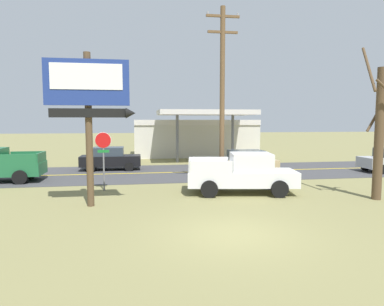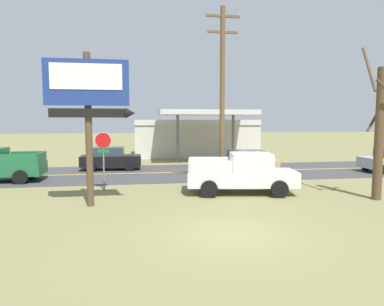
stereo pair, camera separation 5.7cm
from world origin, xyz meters
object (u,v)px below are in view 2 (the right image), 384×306
object	(u,v)px
gas_station	(195,136)
pickup_white_parked_on_lawn	(243,174)
car_black_mid_lane	(111,158)
bare_tree	(379,130)
utility_pole	(222,93)
stop_sign	(103,151)
motel_sign	(89,100)
car_tan_far_lane	(244,163)

from	to	relation	value
gas_station	pickup_white_parked_on_lawn	bearing A→B (deg)	-92.18
car_black_mid_lane	bare_tree	bearing A→B (deg)	-42.33
utility_pole	car_black_mid_lane	world-z (taller)	utility_pole
stop_sign	car_black_mid_lane	world-z (taller)	stop_sign
motel_sign	stop_sign	size ratio (longest dim) A/B	2.12
car_black_mid_lane	car_tan_far_lane	size ratio (longest dim) A/B	1.00
stop_sign	utility_pole	xyz separation A→B (m)	(6.13, 0.18, 2.95)
bare_tree	motel_sign	bearing A→B (deg)	177.11
stop_sign	pickup_white_parked_on_lawn	bearing A→B (deg)	-14.11
stop_sign	car_tan_far_lane	world-z (taller)	stop_sign
utility_pole	car_black_mid_lane	size ratio (longest dim) A/B	2.23
stop_sign	utility_pole	world-z (taller)	utility_pole
bare_tree	utility_pole	bearing A→B (deg)	146.10
gas_station	pickup_white_parked_on_lawn	distance (m)	18.54
bare_tree	pickup_white_parked_on_lawn	world-z (taller)	bare_tree
motel_sign	bare_tree	xyz separation A→B (m)	(12.42, -0.63, -1.26)
gas_station	car_tan_far_lane	xyz separation A→B (m)	(1.00, -13.37, -1.11)
stop_sign	utility_pole	distance (m)	6.81
stop_sign	bare_tree	world-z (taller)	bare_tree
pickup_white_parked_on_lawn	car_tan_far_lane	distance (m)	5.41
car_tan_far_lane	gas_station	bearing A→B (deg)	94.26
pickup_white_parked_on_lawn	stop_sign	bearing A→B (deg)	165.89
gas_station	utility_pole	bearing A→B (deg)	-94.45
stop_sign	pickup_white_parked_on_lawn	size ratio (longest dim) A/B	0.54
motel_sign	pickup_white_parked_on_lawn	bearing A→B (deg)	13.10
utility_pole	gas_station	bearing A→B (deg)	85.55
pickup_white_parked_on_lawn	car_black_mid_lane	distance (m)	11.48
bare_tree	car_black_mid_lane	distance (m)	17.04
utility_pole	bare_tree	distance (m)	7.60
motel_sign	utility_pole	distance (m)	7.23
utility_pole	car_black_mid_lane	xyz separation A→B (m)	(-6.37, 7.26, -4.15)
car_black_mid_lane	car_tan_far_lane	xyz separation A→B (m)	(8.66, -4.00, 0.00)
pickup_white_parked_on_lawn	car_tan_far_lane	world-z (taller)	pickup_white_parked_on_lawn
bare_tree	car_tan_far_lane	distance (m)	8.61
bare_tree	pickup_white_parked_on_lawn	bearing A→B (deg)	157.97
pickup_white_parked_on_lawn	utility_pole	bearing A→B (deg)	107.52
bare_tree	car_tan_far_lane	size ratio (longest dim) A/B	1.62
stop_sign	car_tan_far_lane	bearing A→B (deg)	22.24
motel_sign	gas_station	size ratio (longest dim) A/B	0.52
bare_tree	pickup_white_parked_on_lawn	xyz separation A→B (m)	(-5.52, 2.23, -2.14)
stop_sign	bare_tree	bearing A→B (deg)	-17.77
bare_tree	car_black_mid_lane	xyz separation A→B (m)	(-12.48, 11.37, -2.28)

